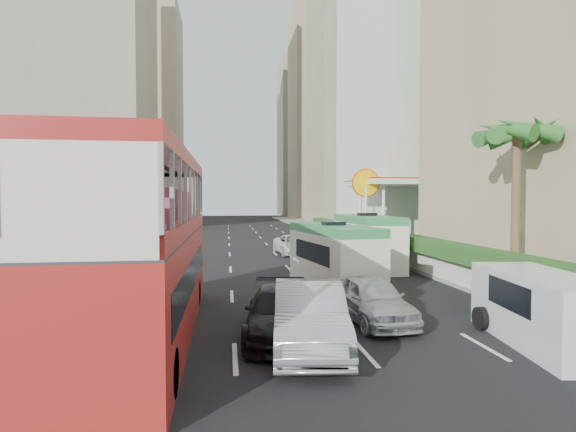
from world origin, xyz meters
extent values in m
plane|color=black|center=(0.00, 0.00, 0.00)|extent=(200.00, 200.00, 0.00)
cube|color=#B4231E|center=(-6.00, 0.00, 2.53)|extent=(2.50, 11.00, 5.06)
imported|color=#BABDC2|center=(-1.70, -1.47, 0.00)|extent=(2.35, 5.17, 1.64)
imported|color=#BABDC2|center=(0.70, 0.70, 0.00)|extent=(1.93, 4.27, 1.42)
imported|color=black|center=(-2.33, -0.44, 0.00)|extent=(2.42, 4.78, 1.33)
imported|color=silver|center=(0.89, 18.35, 0.00)|extent=(2.65, 5.05, 1.36)
cube|color=silver|center=(0.81, 6.29, 1.36)|extent=(3.02, 6.38, 2.72)
cube|color=silver|center=(4.05, 11.72, 1.46)|extent=(2.25, 6.61, 2.92)
cube|color=silver|center=(4.42, -2.07, 0.93)|extent=(2.46, 4.86, 1.86)
cube|color=silver|center=(4.04, 19.66, 0.88)|extent=(1.82, 4.43, 1.76)
cube|color=#99968C|center=(9.00, 25.00, 0.09)|extent=(6.00, 120.00, 0.18)
cube|color=silver|center=(6.20, 14.00, 0.68)|extent=(0.30, 44.00, 1.00)
cube|color=#2D6626|center=(6.20, 14.00, 1.53)|extent=(1.10, 44.00, 0.70)
cylinder|color=brown|center=(7.80, 4.00, 3.38)|extent=(0.36, 0.36, 6.40)
cube|color=silver|center=(10.00, 23.00, 2.75)|extent=(6.50, 8.00, 5.50)
cube|color=#A0957E|center=(18.00, 58.00, 25.00)|extent=(16.00, 16.00, 50.00)
cube|color=tan|center=(17.00, 82.00, 22.00)|extent=(14.00, 14.00, 44.00)
cube|color=#A0957E|center=(17.00, 104.00, 20.00)|extent=(14.00, 14.00, 40.00)
cube|color=#A0957E|center=(-24.00, 55.00, 26.00)|extent=(18.00, 18.00, 52.00)
cube|color=tan|center=(-22.00, 90.00, 23.00)|extent=(16.00, 16.00, 46.00)
camera|label=1|loc=(-3.78, -12.70, 3.79)|focal=28.00mm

